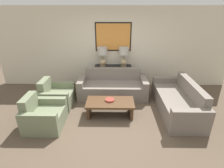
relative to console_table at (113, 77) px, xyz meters
The scene contains 11 objects.
ground_plane 2.12m from the console_table, 90.00° to the right, with size 20.00×20.00×0.00m, color brown.
back_wall 0.98m from the console_table, 90.00° to the left, with size 7.93×0.12×2.65m.
console_table is the anchor object (origin of this frame).
table_lamp_left 0.87m from the console_table, behind, with size 0.33×0.33×0.64m.
table_lamp_right 0.87m from the console_table, ahead, with size 0.33×0.33×0.64m.
couch_by_back_wall 0.68m from the console_table, 90.00° to the right, with size 2.07×0.88×0.83m.
couch_by_side 2.31m from the console_table, 41.50° to the right, with size 0.88×2.07×0.83m.
coffee_table 1.75m from the console_table, 91.87° to the right, with size 1.21×0.62×0.39m.
decorative_bowl 1.70m from the console_table, 92.22° to the right, with size 0.24×0.24×0.04m.
armchair_near_back_wall 2.03m from the console_table, 141.68° to the right, with size 0.83×0.86×0.77m.
armchair_near_camera 2.74m from the console_table, 125.58° to the right, with size 0.83×0.86×0.77m.
Camera 1 is at (0.05, -3.54, 2.56)m, focal length 28.00 mm.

